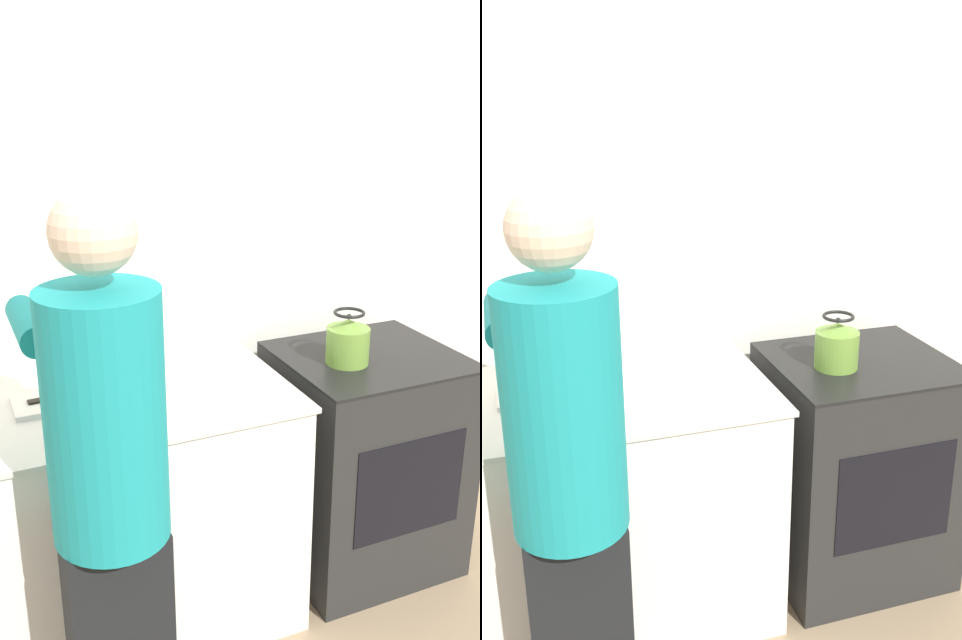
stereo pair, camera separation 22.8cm
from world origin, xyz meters
TOP-DOWN VIEW (x-y plane):
  - wall_back at (0.00, 0.75)m, footprint 8.00×0.05m
  - counter at (-0.37, 0.34)m, footprint 1.65×0.71m
  - oven at (0.85, 0.31)m, footprint 0.67×0.61m
  - person at (-0.30, -0.23)m, footprint 0.34×0.58m
  - cutting_board at (-0.28, 0.38)m, footprint 0.38×0.18m
  - knife at (-0.33, 0.38)m, footprint 0.20×0.04m
  - kettle at (0.73, 0.27)m, footprint 0.16×0.16m

SIDE VIEW (x-z plane):
  - counter at x=-0.37m, z-range 0.00..0.90m
  - oven at x=0.85m, z-range 0.00..0.91m
  - cutting_board at x=-0.28m, z-range 0.90..0.92m
  - knife at x=-0.33m, z-range 0.92..0.92m
  - person at x=-0.30m, z-range 0.08..1.78m
  - kettle at x=0.73m, z-range 0.89..1.09m
  - wall_back at x=0.00m, z-range 0.00..2.60m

